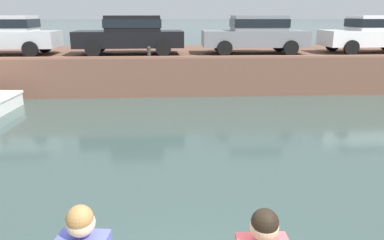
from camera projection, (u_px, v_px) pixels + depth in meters
name	position (u px, v px, depth m)	size (l,w,h in m)	color
ground_plane	(182.00, 147.00, 8.92)	(400.00, 400.00, 0.00)	#384C47
far_quay_wall	(176.00, 67.00, 16.93)	(60.00, 6.00, 1.46)	brown
far_wall_coping	(177.00, 57.00, 13.96)	(60.00, 0.24, 0.08)	brown
car_leftmost_silver	(4.00, 34.00, 14.88)	(4.26, 2.02, 1.54)	#B7BABC
car_left_inner_black	(131.00, 33.00, 15.15)	(4.42, 2.15, 1.54)	black
car_centre_grey	(256.00, 33.00, 15.42)	(4.27, 1.93, 1.54)	slate
car_right_inner_white	(374.00, 32.00, 15.69)	(4.14, 1.97, 1.54)	white
mooring_bollard_mid	(149.00, 52.00, 13.97)	(0.15, 0.15, 0.44)	#2D2B28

